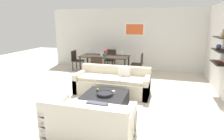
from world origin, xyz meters
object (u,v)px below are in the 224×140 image
loveseat_white (90,122)px  centerpiece_vase (106,52)px  decorative_bowl (105,94)px  candle_jar (113,92)px  dining_chair_right_far (139,63)px  apple_on_coffee_table (97,90)px  wine_glass_left_far (89,52)px  dining_chair_left_far (76,59)px  coffee_table (105,101)px  wine_glass_right_far (122,53)px  dining_table (105,57)px  dining_chair_foot (98,66)px  wine_glass_foot (102,55)px  dining_chair_head (110,58)px  sofa_beige (113,84)px

loveseat_white → centerpiece_vase: size_ratio=6.07×
loveseat_white → decorative_bowl: 1.15m
candle_jar → dining_chair_right_far: bearing=87.3°
apple_on_coffee_table → dining_chair_right_far: dining_chair_right_far is taller
wine_glass_left_far → dining_chair_left_far: bearing=172.5°
dining_chair_right_far → centerpiece_vase: 1.43m
coffee_table → candle_jar: bearing=23.8°
wine_glass_right_far → centerpiece_vase: (-0.68, -0.10, 0.03)m
candle_jar → dining_chair_left_far: size_ratio=0.09×
loveseat_white → dining_table: size_ratio=0.80×
centerpiece_vase → wine_glass_right_far: bearing=8.1°
coffee_table → dining_chair_foot: (-1.06, 2.34, 0.31)m
decorative_bowl → wine_glass_foot: size_ratio=2.48×
loveseat_white → decorative_bowl: (-0.08, 1.14, 0.12)m
dining_chair_head → wine_glass_foot: 1.28m
candle_jar → dining_chair_foot: 2.58m
candle_jar → decorative_bowl: bearing=-136.9°
sofa_beige → wine_glass_left_far: wine_glass_left_far is taller
decorative_bowl → dining_chair_foot: bearing=114.1°
sofa_beige → centerpiece_vase: size_ratio=8.36×
decorative_bowl → dining_chair_foot: size_ratio=0.45×
wine_glass_foot → wine_glass_right_far: (0.73, 0.49, 0.01)m
dining_chair_right_far → wine_glass_right_far: 0.78m
sofa_beige → wine_glass_right_far: (-0.22, 2.20, 0.57)m
dining_chair_head → sofa_beige: bearing=-72.2°
apple_on_coffee_table → dining_chair_left_far: bearing=124.4°
loveseat_white → decorative_bowl: loveseat_white is taller
dining_table → centerpiece_vase: 0.21m
coffee_table → dining_table: dining_table is taller
decorative_bowl → sofa_beige: bearing=96.6°
decorative_bowl → wine_glass_right_far: 3.42m
sofa_beige → dining_chair_head: dining_chair_head is taller
coffee_table → candle_jar: (0.20, 0.09, 0.23)m
candle_jar → dining_chair_head: (-1.25, 3.95, 0.09)m
dining_chair_left_far → wine_glass_foot: (1.41, -0.58, 0.35)m
wine_glass_left_far → dining_chair_right_far: bearing=2.4°
dining_chair_foot → wine_glass_foot: wine_glass_foot is taller
sofa_beige → candle_jar: bearing=-73.1°
candle_jar → dining_chair_right_far: size_ratio=0.09×
candle_jar → sofa_beige: bearing=106.9°
decorative_bowl → dining_chair_foot: (-1.08, 2.42, 0.09)m
candle_jar → apple_on_coffee_table: size_ratio=1.05×
dining_chair_head → centerpiece_vase: (0.04, -0.84, 0.39)m
wine_glass_right_far → centerpiece_vase: centerpiece_vase is taller
coffee_table → apple_on_coffee_table: 0.37m
sofa_beige → coffee_table: 1.11m
wine_glass_foot → centerpiece_vase: centerpiece_vase is taller
dining_table → dining_chair_foot: 0.87m
candle_jar → dining_chair_right_far: dining_chair_right_far is taller
coffee_table → decorative_bowl: size_ratio=2.62×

